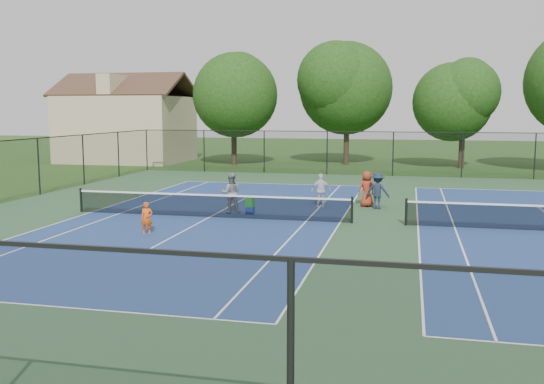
% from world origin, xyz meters
% --- Properties ---
extents(ground, '(140.00, 140.00, 0.00)m').
position_xyz_m(ground, '(0.00, 0.00, 0.00)').
color(ground, '#234716').
rests_on(ground, ground).
extents(court_pad, '(36.00, 36.00, 0.01)m').
position_xyz_m(court_pad, '(0.00, 0.00, 0.00)').
color(court_pad, '#2B4C2F').
rests_on(court_pad, ground).
extents(tennis_court_left, '(12.00, 23.83, 1.07)m').
position_xyz_m(tennis_court_left, '(-7.00, 0.00, 0.10)').
color(tennis_court_left, navy).
rests_on(tennis_court_left, ground).
extents(perimeter_fence, '(36.08, 36.08, 3.02)m').
position_xyz_m(perimeter_fence, '(0.00, 0.00, 1.60)').
color(perimeter_fence, black).
rests_on(perimeter_fence, ground).
extents(tree_back_a, '(6.80, 6.80, 9.15)m').
position_xyz_m(tree_back_a, '(-13.00, 24.00, 6.04)').
color(tree_back_a, '#2D2116').
rests_on(tree_back_a, ground).
extents(tree_back_b, '(7.60, 7.60, 10.03)m').
position_xyz_m(tree_back_b, '(-4.00, 26.00, 6.60)').
color(tree_back_b, '#2D2116').
rests_on(tree_back_b, ground).
extents(tree_back_c, '(6.00, 6.00, 8.40)m').
position_xyz_m(tree_back_c, '(5.00, 25.00, 5.48)').
color(tree_back_c, '#2D2116').
rests_on(tree_back_c, ground).
extents(clapboard_house, '(10.80, 8.10, 7.65)m').
position_xyz_m(clapboard_house, '(-23.00, 25.00, 3.09)').
color(clapboard_house, tan).
rests_on(clapboard_house, ground).
extents(child_player, '(0.50, 0.43, 1.17)m').
position_xyz_m(child_player, '(-8.12, -3.75, 0.59)').
color(child_player, '#F75610').
rests_on(child_player, ground).
extents(instructor, '(1.02, 0.90, 1.77)m').
position_xyz_m(instructor, '(-6.44, 1.27, 0.88)').
color(instructor, gray).
rests_on(instructor, ground).
extents(bystander_a, '(0.99, 0.66, 1.56)m').
position_xyz_m(bystander_a, '(-2.85, 3.79, 0.78)').
color(bystander_a, silver).
rests_on(bystander_a, ground).
extents(bystander_b, '(1.18, 0.82, 1.67)m').
position_xyz_m(bystander_b, '(-0.25, 3.78, 0.84)').
color(bystander_b, '#1A2439').
rests_on(bystander_b, ground).
extents(bystander_c, '(0.97, 0.89, 1.67)m').
position_xyz_m(bystander_c, '(-0.79, 4.33, 0.84)').
color(bystander_c, maroon).
rests_on(bystander_c, ground).
extents(ball_crate, '(0.35, 0.29, 0.32)m').
position_xyz_m(ball_crate, '(-5.54, 1.14, 0.16)').
color(ball_crate, navy).
rests_on(ball_crate, ground).
extents(ball_hopper, '(0.37, 0.32, 0.43)m').
position_xyz_m(ball_hopper, '(-5.54, 1.14, 0.54)').
color(ball_hopper, green).
rests_on(ball_hopper, ball_crate).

